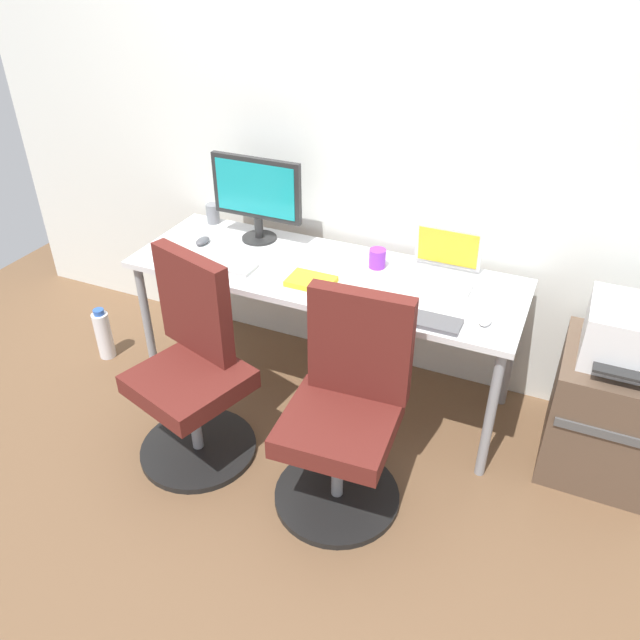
% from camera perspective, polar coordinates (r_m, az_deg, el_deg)
% --- Properties ---
extents(ground_plane, '(5.28, 5.28, 0.00)m').
position_cam_1_polar(ground_plane, '(3.38, 0.35, -6.17)').
color(ground_plane, brown).
extents(back_wall, '(4.40, 0.04, 2.60)m').
position_cam_1_polar(back_wall, '(3.10, 3.52, 17.36)').
color(back_wall, silver).
rests_on(back_wall, ground).
extents(desk, '(1.87, 0.64, 0.71)m').
position_cam_1_polar(desk, '(3.01, 0.39, 3.49)').
color(desk, silver).
rests_on(desk, ground).
extents(office_chair_left, '(0.55, 0.55, 0.94)m').
position_cam_1_polar(office_chair_left, '(2.85, -11.44, -4.57)').
color(office_chair_left, black).
rests_on(office_chair_left, ground).
extents(office_chair_right, '(0.54, 0.54, 0.94)m').
position_cam_1_polar(office_chair_right, '(2.58, 2.30, -8.64)').
color(office_chair_right, black).
rests_on(office_chair_right, ground).
extents(side_cabinet, '(0.49, 0.52, 0.58)m').
position_cam_1_polar(side_cabinet, '(3.06, 24.76, -7.64)').
color(side_cabinet, brown).
rests_on(side_cabinet, ground).
extents(printer, '(0.38, 0.40, 0.24)m').
position_cam_1_polar(printer, '(2.83, 26.66, -1.27)').
color(printer, silver).
rests_on(printer, side_cabinet).
extents(water_bottle_on_floor, '(0.09, 0.09, 0.31)m').
position_cam_1_polar(water_bottle_on_floor, '(3.73, -19.04, -1.24)').
color(water_bottle_on_floor, white).
rests_on(water_bottle_on_floor, ground).
extents(desktop_monitor, '(0.48, 0.18, 0.43)m').
position_cam_1_polar(desktop_monitor, '(3.20, -5.77, 11.36)').
color(desktop_monitor, '#262626').
rests_on(desktop_monitor, desk).
extents(open_laptop, '(0.31, 0.26, 0.23)m').
position_cam_1_polar(open_laptop, '(2.95, 11.05, 4.74)').
color(open_laptop, silver).
rests_on(open_laptop, desk).
extents(keyboard_by_monitor, '(0.34, 0.12, 0.02)m').
position_cam_1_polar(keyboard_by_monitor, '(3.05, -8.92, 5.04)').
color(keyboard_by_monitor, '#B7B7B7').
rests_on(keyboard_by_monitor, desk).
extents(keyboard_by_laptop, '(0.34, 0.12, 0.02)m').
position_cam_1_polar(keyboard_by_laptop, '(2.63, 9.08, 0.08)').
color(keyboard_by_laptop, '#515156').
rests_on(keyboard_by_laptop, desk).
extents(mouse_by_monitor, '(0.06, 0.10, 0.03)m').
position_cam_1_polar(mouse_by_monitor, '(3.28, -10.60, 7.07)').
color(mouse_by_monitor, '#515156').
rests_on(mouse_by_monitor, desk).
extents(mouse_by_laptop, '(0.06, 0.10, 0.03)m').
position_cam_1_polar(mouse_by_laptop, '(2.67, 14.76, 0.04)').
color(mouse_by_laptop, silver).
rests_on(mouse_by_laptop, desk).
extents(coffee_mug, '(0.08, 0.08, 0.09)m').
position_cam_1_polar(coffee_mug, '(3.00, 5.22, 5.59)').
color(coffee_mug, purple).
rests_on(coffee_mug, desk).
extents(pen_cup, '(0.07, 0.07, 0.10)m').
position_cam_1_polar(pen_cup, '(3.50, -9.69, 9.49)').
color(pen_cup, slate).
rests_on(pen_cup, desk).
extents(notebook, '(0.21, 0.15, 0.03)m').
position_cam_1_polar(notebook, '(2.86, -0.82, 3.54)').
color(notebook, yellow).
rests_on(notebook, desk).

